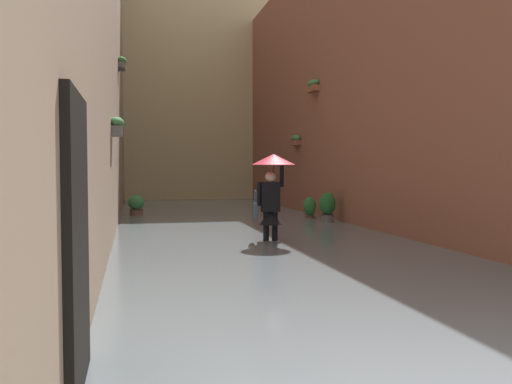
{
  "coord_description": "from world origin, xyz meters",
  "views": [
    {
      "loc": [
        2.61,
        2.15,
        1.7
      ],
      "look_at": [
        -0.05,
        -9.19,
        1.16
      ],
      "focal_mm": 36.89,
      "sensor_mm": 36.0,
      "label": 1
    }
  ],
  "objects_px": {
    "potted_plant_near_left": "(310,210)",
    "potted_plant_near_right": "(136,207)",
    "person_wading": "(272,184)",
    "potted_plant_far_left": "(327,209)"
  },
  "relations": [
    {
      "from": "potted_plant_near_left",
      "to": "person_wading",
      "type": "bearing_deg",
      "value": 62.26
    },
    {
      "from": "person_wading",
      "to": "potted_plant_far_left",
      "type": "height_order",
      "value": "person_wading"
    },
    {
      "from": "potted_plant_near_left",
      "to": "potted_plant_near_right",
      "type": "bearing_deg",
      "value": -21.69
    },
    {
      "from": "potted_plant_far_left",
      "to": "potted_plant_near_right",
      "type": "bearing_deg",
      "value": -32.64
    },
    {
      "from": "potted_plant_near_left",
      "to": "potted_plant_near_right",
      "type": "relative_size",
      "value": 0.98
    },
    {
      "from": "person_wading",
      "to": "potted_plant_near_right",
      "type": "relative_size",
      "value": 2.43
    },
    {
      "from": "person_wading",
      "to": "potted_plant_far_left",
      "type": "distance_m",
      "value": 4.15
    },
    {
      "from": "potted_plant_far_left",
      "to": "potted_plant_near_right",
      "type": "relative_size",
      "value": 1.21
    },
    {
      "from": "person_wading",
      "to": "potted_plant_near_left",
      "type": "bearing_deg",
      "value": -117.74
    },
    {
      "from": "person_wading",
      "to": "potted_plant_near_right",
      "type": "height_order",
      "value": "person_wading"
    }
  ]
}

